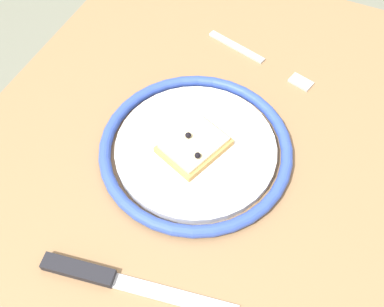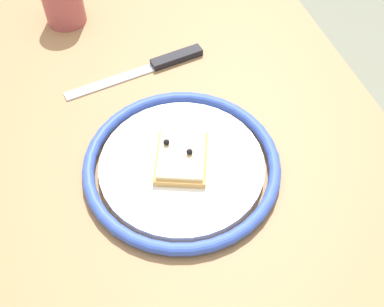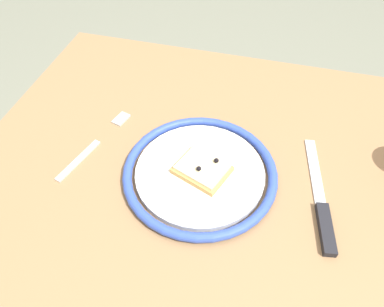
# 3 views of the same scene
# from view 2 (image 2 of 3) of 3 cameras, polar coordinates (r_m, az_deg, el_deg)

# --- Properties ---
(dining_table) EXTENTS (0.97, 0.71, 0.74)m
(dining_table) POSITION_cam_2_polar(r_m,az_deg,el_deg) (0.76, -4.54, -3.42)
(dining_table) COLOR #936D47
(dining_table) RESTS_ON ground_plane
(plate) EXTENTS (0.27, 0.27, 0.02)m
(plate) POSITION_cam_2_polar(r_m,az_deg,el_deg) (0.64, -1.26, -1.39)
(plate) COLOR white
(plate) RESTS_ON dining_table
(pizza_slice_near) EXTENTS (0.11, 0.10, 0.02)m
(pizza_slice_near) POSITION_cam_2_polar(r_m,az_deg,el_deg) (0.64, -1.30, -0.45)
(pizza_slice_near) COLOR tan
(pizza_slice_near) RESTS_ON plate
(knife) EXTENTS (0.06, 0.24, 0.01)m
(knife) POSITION_cam_2_polar(r_m,az_deg,el_deg) (0.79, -4.06, 10.89)
(knife) COLOR silver
(knife) RESTS_ON dining_table
(cup) EXTENTS (0.07, 0.07, 0.08)m
(cup) POSITION_cam_2_polar(r_m,az_deg,el_deg) (0.89, -15.52, 17.38)
(cup) COLOR #A54C4C
(cup) RESTS_ON dining_table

